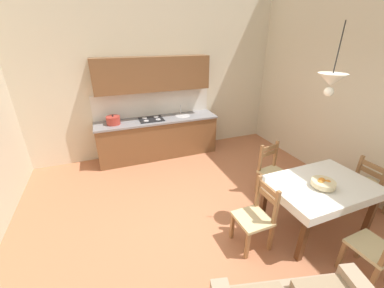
{
  "coord_description": "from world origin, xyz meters",
  "views": [
    {
      "loc": [
        -1.19,
        -2.55,
        2.59
      ],
      "look_at": [
        -0.07,
        0.4,
        1.14
      ],
      "focal_mm": 22.15,
      "sensor_mm": 36.0,
      "label": 1
    }
  ],
  "objects": [
    {
      "name": "wall_right",
      "position": [
        2.86,
        0.0,
        2.07
      ],
      "size": [
        0.12,
        6.06,
        4.14
      ],
      "primitive_type": "cube",
      "color": "beige",
      "rests_on": "ground_plane"
    },
    {
      "name": "ground_plane",
      "position": [
        0.0,
        0.0,
        -0.05
      ],
      "size": [
        6.2,
        6.06,
        0.1
      ],
      "primitive_type": "cube",
      "color": "#B7704C"
    },
    {
      "name": "dining_chair_kitchen_side",
      "position": [
        1.36,
        0.25,
        0.44
      ],
      "size": [
        0.48,
        0.48,
        0.93
      ],
      "color": "#D1BC89",
      "rests_on": "ground_plane"
    },
    {
      "name": "dining_chair_tv_side",
      "position": [
        0.43,
        -0.6,
        0.44
      ],
      "size": [
        0.43,
        0.43,
        0.93
      ],
      "color": "#D1BC89",
      "rests_on": "ground_plane"
    },
    {
      "name": "kitchen_cabinetry",
      "position": [
        -0.14,
        2.46,
        0.86
      ],
      "size": [
        2.69,
        0.63,
        2.2
      ],
      "color": "brown",
      "rests_on": "ground_plane"
    },
    {
      "name": "dining_chair_window_side",
      "position": [
        2.5,
        -0.68,
        0.44
      ],
      "size": [
        0.42,
        0.42,
        0.93
      ],
      "color": "#D1BC89",
      "rests_on": "ground_plane"
    },
    {
      "name": "fruit_bowl",
      "position": [
        1.36,
        -0.71,
        0.81
      ],
      "size": [
        0.3,
        0.3,
        0.12
      ],
      "color": "beige",
      "rests_on": "dining_table"
    },
    {
      "name": "wall_back",
      "position": [
        0.0,
        2.79,
        2.07
      ],
      "size": [
        6.2,
        0.12,
        4.14
      ],
      "primitive_type": "cube",
      "color": "beige",
      "rests_on": "ground_plane"
    },
    {
      "name": "dining_chair_camera_side",
      "position": [
        1.38,
        -1.52,
        0.44
      ],
      "size": [
        0.44,
        0.44,
        0.93
      ],
      "color": "#D1BC89",
      "rests_on": "ground_plane"
    },
    {
      "name": "dining_table",
      "position": [
        1.43,
        -0.65,
        0.63
      ],
      "size": [
        1.42,
        0.97,
        0.75
      ],
      "color": "#56331C",
      "rests_on": "ground_plane"
    },
    {
      "name": "pendant_lamp",
      "position": [
        1.3,
        -0.52,
        2.12
      ],
      "size": [
        0.32,
        0.32,
        0.8
      ],
      "color": "black"
    }
  ]
}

